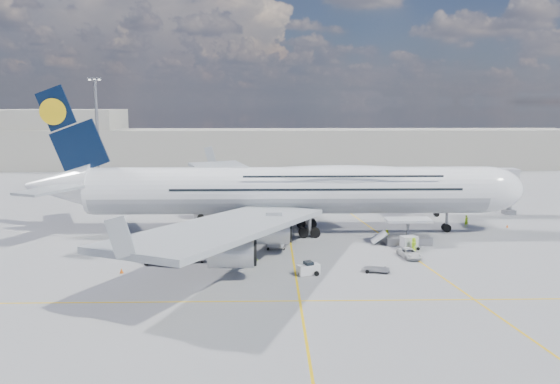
{
  "coord_description": "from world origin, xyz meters",
  "views": [
    {
      "loc": [
        -3.24,
        -73.77,
        20.34
      ],
      "look_at": [
        -1.44,
        8.0,
        6.82
      ],
      "focal_mm": 35.0,
      "sensor_mm": 36.0,
      "label": 1
    }
  ],
  "objects_px": {
    "jet_bridge": "(455,179)",
    "cone_wing_left_inner": "(260,207)",
    "dolly_row_a": "(194,259)",
    "catering_truck_outer": "(175,188)",
    "light_mast": "(98,135)",
    "dolly_back": "(180,239)",
    "service_van": "(409,253)",
    "airliner": "(291,190)",
    "crew_tug": "(253,259)",
    "cone_wing_left_outer": "(200,209)",
    "cargo_loader": "(406,235)",
    "cone_wing_right_outer": "(122,271)",
    "cone_nose": "(507,226)",
    "baggage_tug": "(309,269)",
    "cone_wing_right_inner": "(219,251)",
    "dolly_nose_far": "(409,242)",
    "cone_tail": "(109,222)",
    "crew_van": "(414,245)",
    "dolly_nose_near": "(376,269)",
    "crew_loader": "(387,236)",
    "crew_wing": "(197,236)",
    "catering_truck_inner": "(213,207)",
    "dolly_row_c": "(276,243)",
    "crew_nose": "(466,221)",
    "dolly_row_b": "(158,256)"
  },
  "relations": [
    {
      "from": "jet_bridge",
      "to": "cone_wing_left_inner",
      "type": "xyz_separation_m",
      "value": [
        -34.69,
        9.11,
        -6.57
      ]
    },
    {
      "from": "dolly_row_a",
      "to": "catering_truck_outer",
      "type": "bearing_deg",
      "value": 104.92
    },
    {
      "from": "jet_bridge",
      "to": "light_mast",
      "type": "bearing_deg",
      "value": 160.98
    },
    {
      "from": "dolly_back",
      "to": "service_van",
      "type": "height_order",
      "value": "service_van"
    },
    {
      "from": "airliner",
      "to": "cone_wing_left_inner",
      "type": "height_order",
      "value": "airliner"
    },
    {
      "from": "crew_tug",
      "to": "cone_wing_left_outer",
      "type": "relative_size",
      "value": 3.82
    },
    {
      "from": "cargo_loader",
      "to": "cone_wing_right_outer",
      "type": "height_order",
      "value": "cargo_loader"
    },
    {
      "from": "cone_nose",
      "to": "baggage_tug",
      "type": "bearing_deg",
      "value": -145.09
    },
    {
      "from": "cargo_loader",
      "to": "jet_bridge",
      "type": "bearing_deg",
      "value": 54.25
    },
    {
      "from": "service_van",
      "to": "cone_wing_right_inner",
      "type": "bearing_deg",
      "value": 163.6
    },
    {
      "from": "cone_wing_right_inner",
      "to": "catering_truck_outer",
      "type": "bearing_deg",
      "value": 106.39
    },
    {
      "from": "dolly_nose_far",
      "to": "cone_nose",
      "type": "xyz_separation_m",
      "value": [
        19.57,
        12.95,
        -0.76
      ]
    },
    {
      "from": "crew_tug",
      "to": "cone_tail",
      "type": "relative_size",
      "value": 3.17
    },
    {
      "from": "service_van",
      "to": "airliner",
      "type": "bearing_deg",
      "value": 126.49
    },
    {
      "from": "dolly_back",
      "to": "crew_van",
      "type": "xyz_separation_m",
      "value": [
        33.08,
        -6.49,
        0.64
      ]
    },
    {
      "from": "crew_van",
      "to": "cargo_loader",
      "type": "bearing_deg",
      "value": -28.0
    },
    {
      "from": "dolly_row_a",
      "to": "cone_tail",
      "type": "relative_size",
      "value": 4.68
    },
    {
      "from": "dolly_nose_near",
      "to": "crew_loader",
      "type": "height_order",
      "value": "crew_loader"
    },
    {
      "from": "crew_wing",
      "to": "cone_tail",
      "type": "height_order",
      "value": "crew_wing"
    },
    {
      "from": "crew_van",
      "to": "crew_loader",
      "type": "bearing_deg",
      "value": -0.24
    },
    {
      "from": "baggage_tug",
      "to": "cone_wing_left_outer",
      "type": "relative_size",
      "value": 5.81
    },
    {
      "from": "dolly_row_a",
      "to": "light_mast",
      "type": "bearing_deg",
      "value": 121.06
    },
    {
      "from": "jet_bridge",
      "to": "crew_van",
      "type": "bearing_deg",
      "value": -120.17
    },
    {
      "from": "dolly_back",
      "to": "catering_truck_outer",
      "type": "relative_size",
      "value": 0.5
    },
    {
      "from": "catering_truck_inner",
      "to": "cone_wing_right_inner",
      "type": "xyz_separation_m",
      "value": [
        2.94,
        -22.29,
        -1.78
      ]
    },
    {
      "from": "crew_wing",
      "to": "cone_wing_left_outer",
      "type": "height_order",
      "value": "crew_wing"
    },
    {
      "from": "cone_wing_right_outer",
      "to": "dolly_row_a",
      "type": "bearing_deg",
      "value": 30.15
    },
    {
      "from": "catering_truck_inner",
      "to": "cone_wing_left_outer",
      "type": "distance_m",
      "value": 8.66
    },
    {
      "from": "dolly_row_c",
      "to": "service_van",
      "type": "relative_size",
      "value": 0.69
    },
    {
      "from": "dolly_row_a",
      "to": "crew_loader",
      "type": "xyz_separation_m",
      "value": [
        27.0,
        9.08,
        0.64
      ]
    },
    {
      "from": "catering_truck_inner",
      "to": "service_van",
      "type": "height_order",
      "value": "catering_truck_inner"
    },
    {
      "from": "dolly_nose_far",
      "to": "cone_nose",
      "type": "bearing_deg",
      "value": 17.4
    },
    {
      "from": "dolly_row_c",
      "to": "cone_wing_right_outer",
      "type": "height_order",
      "value": "dolly_row_c"
    },
    {
      "from": "cargo_loader",
      "to": "crew_van",
      "type": "xyz_separation_m",
      "value": [
        -0.09,
        -4.46,
        -0.26
      ]
    },
    {
      "from": "cone_wing_right_outer",
      "to": "cargo_loader",
      "type": "bearing_deg",
      "value": 19.18
    },
    {
      "from": "dolly_row_c",
      "to": "crew_nose",
      "type": "relative_size",
      "value": 1.54
    },
    {
      "from": "crew_loader",
      "to": "crew_tug",
      "type": "relative_size",
      "value": 1.0
    },
    {
      "from": "dolly_row_c",
      "to": "catering_truck_outer",
      "type": "distance_m",
      "value": 50.18
    },
    {
      "from": "dolly_row_b",
      "to": "crew_van",
      "type": "relative_size",
      "value": 1.88
    },
    {
      "from": "airliner",
      "to": "dolly_nose_far",
      "type": "height_order",
      "value": "airliner"
    },
    {
      "from": "dolly_nose_near",
      "to": "cone_wing_left_outer",
      "type": "relative_size",
      "value": 6.83
    },
    {
      "from": "catering_truck_outer",
      "to": "cone_wing_left_inner",
      "type": "relative_size",
      "value": 11.16
    },
    {
      "from": "jet_bridge",
      "to": "cone_tail",
      "type": "relative_size",
      "value": 31.43
    },
    {
      "from": "dolly_back",
      "to": "crew_tug",
      "type": "xyz_separation_m",
      "value": [
        11.19,
        -12.59,
        0.59
      ]
    },
    {
      "from": "dolly_back",
      "to": "dolly_nose_far",
      "type": "height_order",
      "value": "dolly_nose_far"
    },
    {
      "from": "crew_tug",
      "to": "cone_wing_left_inner",
      "type": "distance_m",
      "value": 37.72
    },
    {
      "from": "jet_bridge",
      "to": "catering_truck_inner",
      "type": "relative_size",
      "value": 2.48
    },
    {
      "from": "dolly_nose_far",
      "to": "crew_tug",
      "type": "height_order",
      "value": "crew_tug"
    },
    {
      "from": "crew_tug",
      "to": "cone_tail",
      "type": "xyz_separation_m",
      "value": [
        -24.98,
        24.43,
        -0.66
      ]
    },
    {
      "from": "baggage_tug",
      "to": "catering_truck_inner",
      "type": "bearing_deg",
      "value": 92.95
    }
  ]
}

